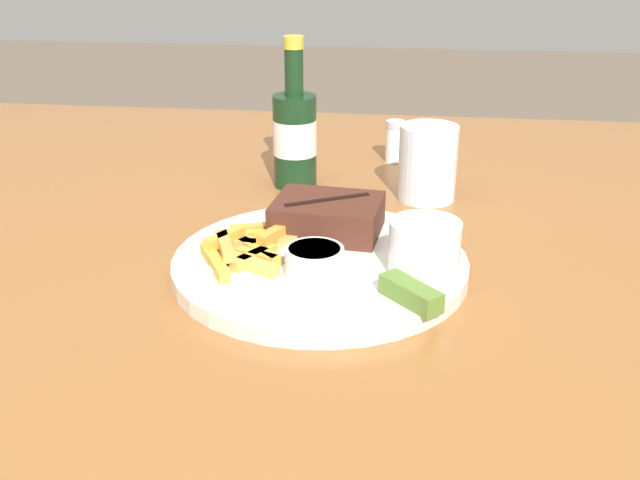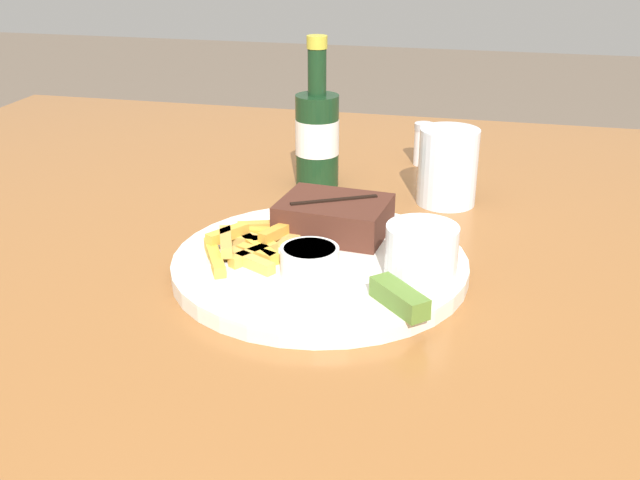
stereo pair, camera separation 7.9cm
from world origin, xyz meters
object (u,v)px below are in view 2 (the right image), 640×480
dipping_sauce_cup (312,260)px  beer_bottle (317,134)px  pickle_spear (399,298)px  knife_utensil (305,239)px  fork_utensil (241,261)px  steak_portion (337,217)px  dinner_plate (320,265)px  coleslaw_cup (422,249)px  salt_shaker (423,144)px  drinking_glass (448,167)px

dipping_sauce_cup → beer_bottle: beer_bottle is taller
pickle_spear → beer_bottle: size_ratio=0.31×
dipping_sauce_cup → knife_utensil: (-0.03, 0.08, -0.01)m
pickle_spear → fork_utensil: size_ratio=0.51×
dipping_sauce_cup → knife_utensil: 0.09m
steak_portion → knife_utensil: 0.05m
dinner_plate → dipping_sauce_cup: size_ratio=5.29×
steak_portion → pickle_spear: steak_portion is taller
dipping_sauce_cup → pickle_spear: size_ratio=0.92×
coleslaw_cup → fork_utensil: bearing=-176.7°
coleslaw_cup → dipping_sauce_cup: bearing=-168.0°
dipping_sauce_cup → beer_bottle: 0.33m
dipping_sauce_cup → salt_shaker: 0.45m
drinking_glass → dinner_plate: bearing=-115.1°
steak_portion → dinner_plate: bearing=-92.5°
beer_bottle → pickle_spear: bearing=-65.6°
fork_utensil → knife_utensil: knife_utensil is taller
dinner_plate → drinking_glass: bearing=64.9°
dipping_sauce_cup → knife_utensil: size_ratio=0.36×
beer_bottle → drinking_glass: 0.19m
fork_utensil → beer_bottle: size_ratio=0.61×
pickle_spear → drinking_glass: size_ratio=0.64×
dinner_plate → fork_utensil: size_ratio=2.47×
dinner_plate → steak_portion: size_ratio=2.46×
fork_utensil → knife_utensil: (0.05, 0.07, 0.00)m
knife_utensil → dinner_plate: bearing=-156.4°
knife_utensil → beer_bottle: bearing=-1.1°
steak_portion → drinking_glass: 0.21m
dinner_plate → knife_utensil: bearing=125.2°
pickle_spear → knife_utensil: (-0.12, 0.13, -0.01)m
pickle_spear → drinking_glass: 0.34m
coleslaw_cup → pickle_spear: coleslaw_cup is taller
steak_portion → knife_utensil: size_ratio=0.78×
dipping_sauce_cup → fork_utensil: bearing=171.4°
pickle_spear → coleslaw_cup: bearing=79.9°
fork_utensil → drinking_glass: 0.34m
dipping_sauce_cup → salt_shaker: size_ratio=0.92×
beer_bottle → salt_shaker: beer_bottle is taller
pickle_spear → salt_shaker: size_ratio=0.99×
pickle_spear → dipping_sauce_cup: bearing=154.3°
fork_utensil → knife_utensil: size_ratio=0.77×
dinner_plate → dipping_sauce_cup: dipping_sauce_cup is taller
steak_portion → dipping_sauce_cup: 0.11m
steak_portion → dipping_sauce_cup: bearing=-90.4°
beer_bottle → fork_utensil: bearing=-91.4°
salt_shaker → fork_utensil: bearing=-108.1°
pickle_spear → salt_shaker: bearing=93.6°
salt_shaker → coleslaw_cup: bearing=-84.2°
dipping_sauce_cup → drinking_glass: 0.31m
beer_bottle → drinking_glass: size_ratio=2.06×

